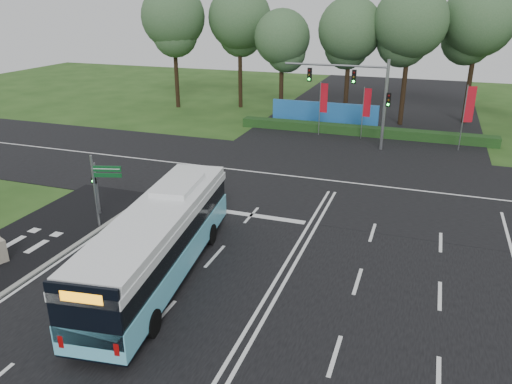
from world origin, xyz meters
TOP-DOWN VIEW (x-y plane):
  - ground at (0.00, 0.00)m, footprint 120.00×120.00m
  - road_main at (0.00, 0.00)m, footprint 20.00×120.00m
  - road_cross at (0.00, 12.00)m, footprint 120.00×14.00m
  - bike_path at (-12.50, -3.00)m, footprint 5.00×18.00m
  - kerb_strip at (-10.10, -3.00)m, footprint 0.25×18.00m
  - city_bus at (-4.71, -2.41)m, footprint 4.12×12.31m
  - pedestrian_signal at (-11.36, 2.39)m, footprint 0.24×0.40m
  - street_sign at (-10.05, 1.09)m, footprint 1.48×0.50m
  - banner_flag_left at (-3.42, 23.27)m, footprint 0.69×0.11m
  - banner_flag_mid at (0.25, 23.25)m, footprint 0.65×0.12m
  - banner_flag_right at (8.06, 22.41)m, footprint 0.73×0.30m
  - traffic_light_gantry at (0.21, 20.50)m, footprint 8.41×0.28m
  - hedge at (0.00, 24.50)m, footprint 22.00×1.20m
  - blue_hoarding at (-4.00, 27.00)m, footprint 10.00×0.30m
  - eucalyptus_row at (-4.19, 30.88)m, footprint 41.18×9.42m

SIDE VIEW (x-z plane):
  - ground at x=0.00m, z-range 0.00..0.00m
  - road_main at x=0.00m, z-range 0.00..0.04m
  - road_cross at x=0.00m, z-range 0.00..0.05m
  - bike_path at x=-12.50m, z-range 0.00..0.06m
  - kerb_strip at x=-10.10m, z-range 0.00..0.12m
  - hedge at x=0.00m, z-range 0.00..0.80m
  - blue_hoarding at x=-4.00m, z-range 0.00..2.20m
  - pedestrian_signal at x=-11.36m, z-range 0.14..3.13m
  - city_bus at x=-4.71m, z-range 0.01..3.48m
  - street_sign at x=-10.05m, z-range 0.52..4.45m
  - banner_flag_mid at x=0.25m, z-range 0.68..5.10m
  - banner_flag_left at x=-3.42m, z-range 0.70..5.34m
  - banner_flag_right at x=8.06m, z-range 0.76..5.92m
  - traffic_light_gantry at x=0.21m, z-range 1.16..8.16m
  - eucalyptus_row at x=-4.19m, z-range 2.53..15.28m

